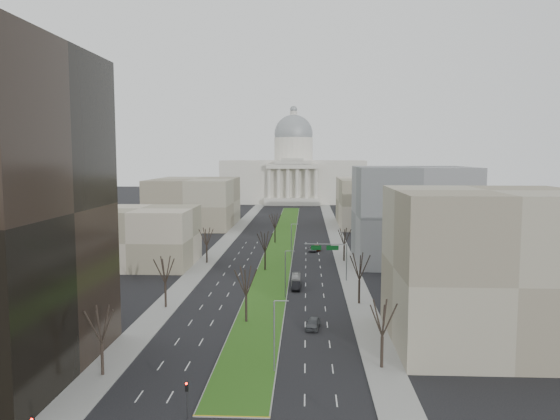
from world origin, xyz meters
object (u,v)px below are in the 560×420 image
(car_black, at_px, (296,286))
(car_red, at_px, (317,248))
(box_van, at_px, (296,280))
(car_grey_near, at_px, (313,323))
(car_grey_far, at_px, (312,249))

(car_black, relative_size, car_red, 0.99)
(car_black, relative_size, box_van, 0.65)
(car_grey_near, height_order, car_red, car_grey_near)
(car_red, bearing_deg, car_grey_far, -122.28)
(car_grey_near, distance_m, car_black, 24.78)
(car_red, distance_m, box_van, 42.25)
(car_red, bearing_deg, box_van, -97.79)
(car_grey_near, distance_m, car_red, 70.68)
(car_grey_near, relative_size, box_van, 0.66)
(car_grey_near, bearing_deg, car_black, 105.47)
(car_grey_far, bearing_deg, car_grey_near, -90.29)
(car_black, xyz_separation_m, car_grey_far, (3.72, 43.96, -0.14))
(car_red, relative_size, car_grey_far, 1.03)
(car_grey_near, relative_size, car_red, 0.99)
(car_grey_far, height_order, box_van, box_van)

